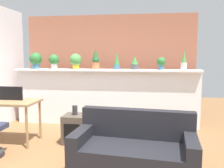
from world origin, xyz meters
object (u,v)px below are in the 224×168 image
(potted_plant_3, at_px, (96,60))
(side_cube_shelf, at_px, (75,129))
(potted_plant_0, at_px, (36,60))
(couch, at_px, (134,152))
(vase_on_shelf, at_px, (75,110))
(potted_plant_5, at_px, (135,63))
(tv_monitor, at_px, (10,93))
(potted_plant_7, at_px, (184,61))
(potted_plant_2, at_px, (76,60))
(potted_plant_6, at_px, (161,63))
(desk, at_px, (6,105))
(potted_plant_1, at_px, (54,61))
(potted_plant_4, at_px, (117,62))

(potted_plant_3, relative_size, side_cube_shelf, 0.88)
(potted_plant_0, bearing_deg, couch, -41.92)
(potted_plant_0, distance_m, potted_plant_3, 1.37)
(potted_plant_3, distance_m, vase_on_shelf, 1.42)
(potted_plant_0, xyz_separation_m, potted_plant_5, (2.22, -0.00, -0.07))
(tv_monitor, bearing_deg, potted_plant_7, 19.82)
(potted_plant_5, bearing_deg, potted_plant_7, -2.00)
(tv_monitor, relative_size, vase_on_shelf, 2.93)
(potted_plant_3, height_order, potted_plant_7, potted_plant_3)
(side_cube_shelf, bearing_deg, potted_plant_2, 105.22)
(potted_plant_6, bearing_deg, potted_plant_5, 179.31)
(potted_plant_5, bearing_deg, tv_monitor, -151.48)
(potted_plant_7, relative_size, tv_monitor, 0.83)
(side_cube_shelf, bearing_deg, potted_plant_6, 35.55)
(potted_plant_3, relative_size, couch, 0.27)
(desk, relative_size, tv_monitor, 2.28)
(potted_plant_7, bearing_deg, vase_on_shelf, -152.03)
(potted_plant_1, height_order, potted_plant_4, potted_plant_4)
(potted_plant_2, height_order, tv_monitor, potted_plant_2)
(potted_plant_2, distance_m, side_cube_shelf, 1.65)
(potted_plant_0, bearing_deg, vase_on_shelf, -41.79)
(potted_plant_1, relative_size, couch, 0.20)
(potted_plant_4, relative_size, potted_plant_6, 1.40)
(potted_plant_4, bearing_deg, potted_plant_3, -178.28)
(tv_monitor, bearing_deg, potted_plant_1, 71.83)
(desk, xyz_separation_m, vase_on_shelf, (1.20, 0.16, -0.08))
(potted_plant_3, bearing_deg, potted_plant_5, -1.09)
(potted_plant_2, relative_size, potted_plant_3, 0.76)
(potted_plant_6, xyz_separation_m, potted_plant_7, (0.45, -0.03, 0.04))
(potted_plant_5, distance_m, side_cube_shelf, 1.87)
(potted_plant_4, height_order, potted_plant_6, potted_plant_4)
(potted_plant_1, height_order, couch, potted_plant_1)
(potted_plant_7, bearing_deg, tv_monitor, -160.18)
(potted_plant_3, distance_m, potted_plant_4, 0.46)
(potted_plant_1, bearing_deg, tv_monitor, -108.17)
(couch, bearing_deg, side_cube_shelf, 138.24)
(potted_plant_5, bearing_deg, potted_plant_3, 178.91)
(potted_plant_4, xyz_separation_m, potted_plant_6, (0.94, -0.04, -0.02))
(potted_plant_4, height_order, vase_on_shelf, potted_plant_4)
(potted_plant_7, distance_m, side_cube_shelf, 2.56)
(potted_plant_6, relative_size, side_cube_shelf, 0.51)
(potted_plant_3, bearing_deg, potted_plant_4, 1.72)
(potted_plant_5, bearing_deg, vase_on_shelf, -132.20)
(potted_plant_1, relative_size, tv_monitor, 0.66)
(side_cube_shelf, bearing_deg, potted_plant_5, 48.17)
(desk, bearing_deg, side_cube_shelf, 7.17)
(potted_plant_2, distance_m, potted_plant_5, 1.29)
(potted_plant_2, bearing_deg, vase_on_shelf, -74.72)
(potted_plant_2, height_order, potted_plant_7, potted_plant_7)
(potted_plant_1, distance_m, vase_on_shelf, 1.59)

